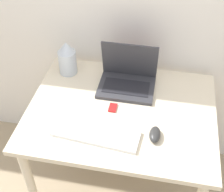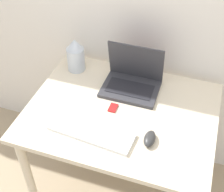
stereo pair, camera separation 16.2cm
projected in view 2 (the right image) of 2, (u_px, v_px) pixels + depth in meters
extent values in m
cube|color=beige|center=(121.00, 112.00, 1.70)|extent=(1.01, 0.79, 0.03)
cylinder|color=beige|center=(29.00, 180.00, 1.83)|extent=(0.05, 0.05, 0.74)
cylinder|color=beige|center=(76.00, 104.00, 2.31)|extent=(0.05, 0.05, 0.74)
cylinder|color=beige|center=(200.00, 134.00, 2.09)|extent=(0.05, 0.05, 0.74)
cube|color=#333338|center=(130.00, 89.00, 1.81)|extent=(0.32, 0.24, 0.02)
cube|color=black|center=(130.00, 88.00, 1.79)|extent=(0.26, 0.13, 0.00)
cube|color=#333338|center=(135.00, 62.00, 1.79)|extent=(0.32, 0.06, 0.24)
cube|color=black|center=(136.00, 60.00, 1.79)|extent=(0.28, 0.04, 0.20)
cube|color=white|center=(91.00, 131.00, 1.56)|extent=(0.45, 0.18, 0.02)
cube|color=silver|center=(91.00, 130.00, 1.56)|extent=(0.41, 0.15, 0.00)
ellipsoid|color=#2D2D2D|center=(150.00, 139.00, 1.51)|extent=(0.06, 0.10, 0.04)
cylinder|color=silver|center=(76.00, 59.00, 1.91)|extent=(0.11, 0.11, 0.15)
cone|color=silver|center=(75.00, 44.00, 1.84)|extent=(0.10, 0.10, 0.06)
cube|color=red|center=(113.00, 108.00, 1.70)|extent=(0.04, 0.07, 0.01)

